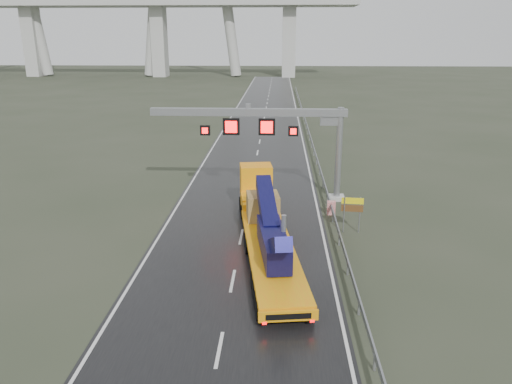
{
  "coord_description": "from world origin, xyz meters",
  "views": [
    {
      "loc": [
        2.31,
        -19.42,
        12.28
      ],
      "look_at": [
        0.97,
        9.46,
        3.2
      ],
      "focal_mm": 35.0,
      "sensor_mm": 36.0,
      "label": 1
    }
  ],
  "objects_px": {
    "sign_gantry": "(276,128)",
    "striped_barrier": "(331,208)",
    "exit_sign_pair": "(352,208)",
    "heavy_haul_truck": "(265,217)"
  },
  "relations": [
    {
      "from": "exit_sign_pair",
      "to": "striped_barrier",
      "type": "distance_m",
      "value": 3.68
    },
    {
      "from": "heavy_haul_truck",
      "to": "striped_barrier",
      "type": "relative_size",
      "value": 17.33
    },
    {
      "from": "exit_sign_pair",
      "to": "heavy_haul_truck",
      "type": "bearing_deg",
      "value": -157.36
    },
    {
      "from": "sign_gantry",
      "to": "heavy_haul_truck",
      "type": "xyz_separation_m",
      "value": [
        -0.6,
        -8.56,
        -4.05
      ]
    },
    {
      "from": "heavy_haul_truck",
      "to": "striped_barrier",
      "type": "xyz_separation_m",
      "value": [
        4.64,
        5.07,
        -1.07
      ]
    },
    {
      "from": "sign_gantry",
      "to": "striped_barrier",
      "type": "bearing_deg",
      "value": -40.86
    },
    {
      "from": "heavy_haul_truck",
      "to": "striped_barrier",
      "type": "height_order",
      "value": "heavy_haul_truck"
    },
    {
      "from": "sign_gantry",
      "to": "striped_barrier",
      "type": "height_order",
      "value": "sign_gantry"
    },
    {
      "from": "sign_gantry",
      "to": "exit_sign_pair",
      "type": "distance_m",
      "value": 9.33
    },
    {
      "from": "sign_gantry",
      "to": "exit_sign_pair",
      "type": "xyz_separation_m",
      "value": [
        5.0,
        -6.84,
        -3.93
      ]
    }
  ]
}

